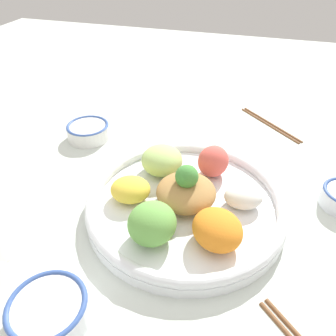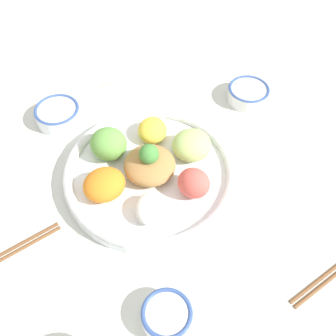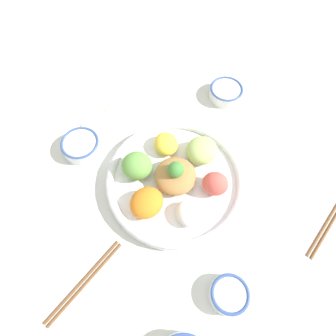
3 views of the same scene
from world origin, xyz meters
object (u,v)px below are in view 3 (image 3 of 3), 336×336
at_px(salad_platter, 174,178).
at_px(chopsticks_pair_near, 329,224).
at_px(sauce_bowl_red, 81,145).
at_px(rice_bowl_blue, 226,92).
at_px(chopsticks_pair_far, 84,282).
at_px(serving_spoon_main, 106,112).
at_px(sauce_bowl_dark, 229,294).

bearing_deg(salad_platter, chopsticks_pair_near, 70.11).
xyz_separation_m(sauce_bowl_red, rice_bowl_blue, (-0.17, 0.42, -0.00)).
xyz_separation_m(rice_bowl_blue, chopsticks_pair_far, (0.51, -0.39, -0.02)).
height_order(chopsticks_pair_near, serving_spoon_main, chopsticks_pair_near).
bearing_deg(serving_spoon_main, rice_bowl_blue, 154.47).
relative_size(chopsticks_pair_far, serving_spoon_main, 1.42).
distance_m(salad_platter, rice_bowl_blue, 0.33).
bearing_deg(sauce_bowl_dark, serving_spoon_main, -150.91).
relative_size(sauce_bowl_dark, serving_spoon_main, 0.68).
bearing_deg(sauce_bowl_dark, chopsticks_pair_far, -98.16).
height_order(salad_platter, rice_bowl_blue, salad_platter).
bearing_deg(sauce_bowl_dark, rice_bowl_blue, 172.04).
distance_m(chopsticks_pair_near, serving_spoon_main, 0.67).
bearing_deg(chopsticks_pair_near, chopsticks_pair_far, -37.37).
xyz_separation_m(sauce_bowl_red, serving_spoon_main, (-0.12, 0.06, -0.02)).
bearing_deg(chopsticks_pair_near, sauce_bowl_dark, -19.04).
height_order(salad_platter, serving_spoon_main, salad_platter).
distance_m(rice_bowl_blue, serving_spoon_main, 0.37).
distance_m(sauce_bowl_red, serving_spoon_main, 0.14).
height_order(rice_bowl_blue, sauce_bowl_dark, same).
distance_m(rice_bowl_blue, chopsticks_pair_near, 0.46).
height_order(sauce_bowl_red, chopsticks_pair_far, sauce_bowl_red).
bearing_deg(chopsticks_pair_near, rice_bowl_blue, -112.03).
distance_m(salad_platter, sauce_bowl_red, 0.27).
relative_size(rice_bowl_blue, chopsticks_pair_near, 0.62).
bearing_deg(serving_spoon_main, sauce_bowl_dark, 86.93).
relative_size(rice_bowl_blue, sauce_bowl_dark, 1.20).
relative_size(rice_bowl_blue, chopsticks_pair_far, 0.57).
relative_size(salad_platter, sauce_bowl_dark, 4.23).
height_order(chopsticks_pair_near, chopsticks_pair_far, same).
distance_m(sauce_bowl_red, rice_bowl_blue, 0.45).
distance_m(salad_platter, chopsticks_pair_near, 0.39).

